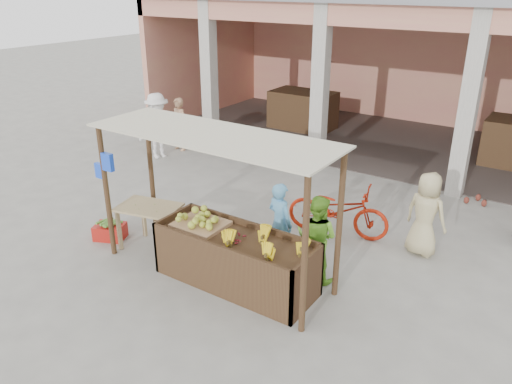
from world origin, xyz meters
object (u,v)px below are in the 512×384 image
Objects in this scene: vendor_blue at (280,220)px; fruit_stall at (236,261)px; vendor_green at (317,236)px; motorcycle at (338,209)px; side_table at (149,214)px; red_crate at (110,231)px.

fruit_stall is at bearing 94.14° from vendor_blue.
vendor_green is (0.76, -0.13, -0.01)m from vendor_blue.
vendor_green reaches higher than motorcycle.
vendor_green reaches higher than side_table.
side_table is at bearing 122.30° from motorcycle.
motorcycle is at bearing -77.99° from vendor_green.
vendor_blue is 0.77m from vendor_green.
red_crate is at bearing 174.75° from side_table.
red_crate is at bearing 13.40° from vendor_green.
vendor_blue is 1.51m from motorcycle.
red_crate is 3.97m from vendor_green.
vendor_green is (0.97, 0.85, 0.36)m from fruit_stall.
motorcycle is (2.50, 2.39, -0.19)m from side_table.
fruit_stall is 1.34m from vendor_green.
fruit_stall is 1.71× the size of vendor_green.
motorcycle is (3.45, 2.53, 0.38)m from red_crate.
side_table is at bearing -15.80° from red_crate.
side_table reaches higher than red_crate.
vendor_green reaches higher than red_crate.
vendor_green is at bearing -173.77° from vendor_blue.
side_table is 2.19× the size of red_crate.
red_crate is (-2.84, -0.10, -0.26)m from fruit_stall.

